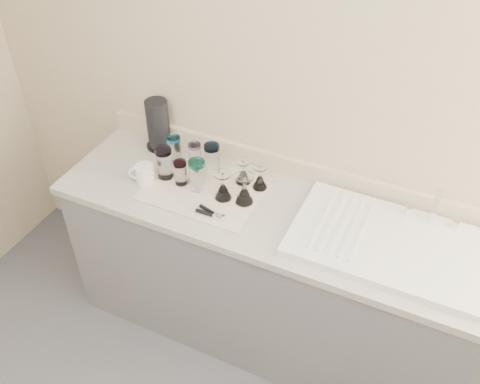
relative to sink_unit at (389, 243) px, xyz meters
The scene contains 17 objects.
room_envelope 1.47m from the sink_unit, 114.66° to the right, with size 3.54×3.50×2.52m.
counter_unit 0.72m from the sink_unit, behind, with size 2.06×0.62×0.90m.
sink_unit is the anchor object (origin of this frame).
dish_towel 0.89m from the sink_unit, behind, with size 0.55×0.42×0.01m, color white.
tumbler_teal 1.14m from the sink_unit, behind, with size 0.07×0.07×0.14m.
tumbler_cyan 1.03m from the sink_unit, behind, with size 0.07×0.07×0.13m.
tumbler_purple 0.93m from the sink_unit, behind, with size 0.08×0.08×0.16m.
tumbler_magenta 1.11m from the sink_unit, behind, with size 0.08×0.08×0.16m.
tumbler_blue 1.01m from the sink_unit, behind, with size 0.06×0.06×0.13m.
tumbler_lavender 0.92m from the sink_unit, behind, with size 0.08×0.08×0.16m.
goblet_back_left 0.75m from the sink_unit, behind, with size 0.07×0.07×0.13m.
goblet_back_right 0.67m from the sink_unit, 169.65° to the left, with size 0.07×0.07×0.13m.
goblet_front_left 0.78m from the sink_unit, behind, with size 0.08×0.08×0.15m.
goblet_front_right 0.68m from the sink_unit, behind, with size 0.09×0.09×0.15m.
can_opener 0.79m from the sink_unit, 168.51° to the right, with size 0.15×0.06×0.02m.
white_mug 1.19m from the sink_unit, behind, with size 0.14×0.12×0.10m.
paper_towel_roll 1.30m from the sink_unit, behind, with size 0.15×0.15×0.27m.
Camera 1 is at (0.66, -0.52, 2.56)m, focal length 40.00 mm.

